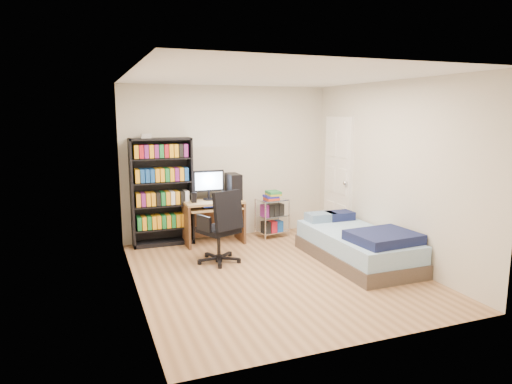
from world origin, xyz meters
name	(u,v)px	position (x,y,z in m)	size (l,w,h in m)	color
room	(275,178)	(0.00, 0.00, 1.25)	(3.58, 4.08, 2.58)	tan
media_shelf	(162,191)	(-1.14, 1.84, 0.87)	(0.95, 0.32, 1.75)	black
computer_desk	(218,204)	(-0.28, 1.67, 0.63)	(0.92, 0.54, 1.16)	tan
office_chair	(221,240)	(-0.54, 0.65, 0.33)	(0.80, 0.80, 1.03)	black
wire_cart	(272,207)	(0.66, 1.65, 0.51)	(0.54, 0.42, 0.79)	silver
bed	(357,245)	(1.25, -0.01, 0.24)	(0.97, 1.93, 0.55)	brown
door	(338,177)	(1.72, 1.35, 1.00)	(0.12, 0.80, 2.00)	white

